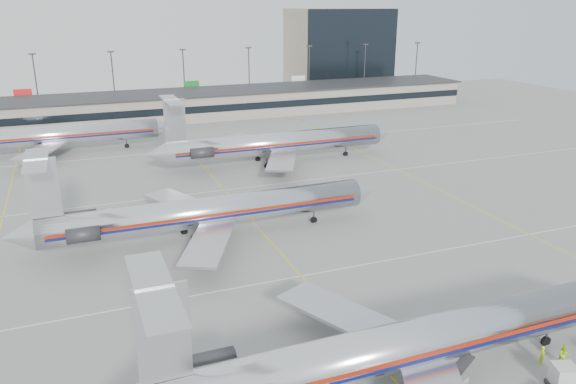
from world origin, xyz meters
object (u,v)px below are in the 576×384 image
jet_foreground (400,346)px  jet_second_row (203,212)px  belt_loader (450,384)px  uld_container (563,378)px

jet_foreground → jet_second_row: jet_second_row is taller
belt_loader → jet_foreground: bearing=127.3°
jet_second_row → uld_container: jet_second_row is taller
jet_foreground → uld_container: size_ratio=19.17×
jet_second_row → uld_container: bearing=-64.1°
jet_second_row → jet_foreground: bearing=-77.7°
uld_container → belt_loader: 8.21m
jet_foreground → jet_second_row: (-6.93, 31.74, 0.04)m
jet_foreground → uld_container: (10.85, -4.80, -2.33)m
jet_foreground → uld_container: bearing=-23.9°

